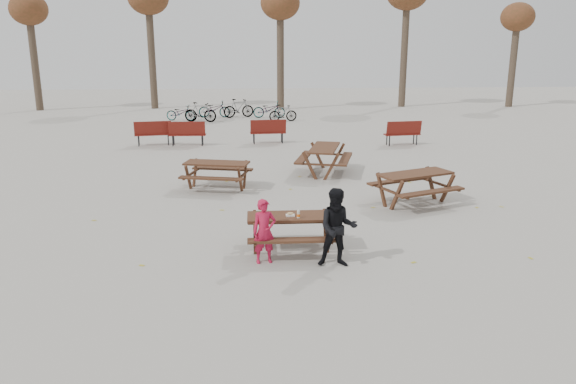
{
  "coord_description": "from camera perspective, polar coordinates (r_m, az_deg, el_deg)",
  "views": [
    {
      "loc": [
        -0.75,
        -10.98,
        4.28
      ],
      "look_at": [
        0.0,
        1.0,
        1.0
      ],
      "focal_mm": 35.0,
      "sensor_mm": 36.0,
      "label": 1
    }
  ],
  "objects": [
    {
      "name": "main_picnic_table",
      "position": [
        11.6,
        0.31,
        -3.27
      ],
      "size": [
        1.8,
        1.45,
        0.78
      ],
      "color": "#362013",
      "rests_on": "ground"
    },
    {
      "name": "bread_roll",
      "position": [
        11.47,
        0.23,
        -2.19
      ],
      "size": [
        0.14,
        0.06,
        0.05
      ],
      "primitive_type": "ellipsoid",
      "color": "tan",
      "rests_on": "food_tray"
    },
    {
      "name": "bicycle_row",
      "position": [
        31.38,
        -5.88,
        8.24
      ],
      "size": [
        7.12,
        2.62,
        1.05
      ],
      "color": "black",
      "rests_on": "ground"
    },
    {
      "name": "picnic_table_north",
      "position": [
        16.63,
        -7.22,
        1.67
      ],
      "size": [
        2.14,
        1.87,
        0.8
      ],
      "primitive_type": null,
      "rotation": [
        0.0,
        0.0,
        -0.22
      ],
      "color": "#362013",
      "rests_on": "ground"
    },
    {
      "name": "picnic_table_east",
      "position": [
        15.32,
        12.74,
        0.34
      ],
      "size": [
        2.46,
        2.25,
        0.86
      ],
      "primitive_type": null,
      "rotation": [
        0.0,
        0.0,
        0.39
      ],
      "color": "#362013",
      "rests_on": "ground"
    },
    {
      "name": "adult",
      "position": [
        10.82,
        5.07,
        -3.65
      ],
      "size": [
        0.8,
        0.65,
        1.56
      ],
      "primitive_type": "imported",
      "rotation": [
        0.0,
        0.0,
        -0.08
      ],
      "color": "black",
      "rests_on": "ground"
    },
    {
      "name": "tree_row",
      "position": [
        36.22,
        -1.02,
        18.3
      ],
      "size": [
        32.17,
        3.52,
        8.26
      ],
      "color": "#382B21",
      "rests_on": "ground"
    },
    {
      "name": "soda_bottle",
      "position": [
        11.36,
        1.07,
        -2.3
      ],
      "size": [
        0.07,
        0.07,
        0.17
      ],
      "color": "silver",
      "rests_on": "main_picnic_table"
    },
    {
      "name": "ground",
      "position": [
        11.8,
        0.3,
        -5.97
      ],
      "size": [
        80.0,
        80.0,
        0.0
      ],
      "primitive_type": "plane",
      "color": "gray",
      "rests_on": "ground"
    },
    {
      "name": "picnic_table_far",
      "position": [
        18.44,
        3.7,
        3.24
      ],
      "size": [
        2.13,
        2.41,
        0.89
      ],
      "primitive_type": null,
      "rotation": [
        0.0,
        0.0,
        1.31
      ],
      "color": "#362013",
      "rests_on": "ground"
    },
    {
      "name": "child",
      "position": [
        11.0,
        -2.42,
        -4.02
      ],
      "size": [
        0.52,
        0.4,
        1.29
      ],
      "primitive_type": "imported",
      "rotation": [
        0.0,
        0.0,
        0.2
      ],
      "color": "#B41638",
      "rests_on": "ground"
    },
    {
      "name": "park_bench_row",
      "position": [
        23.56,
        -3.59,
        6.06
      ],
      "size": [
        11.95,
        1.42,
        1.03
      ],
      "color": "maroon",
      "rests_on": "ground"
    },
    {
      "name": "food_tray",
      "position": [
        11.48,
        0.23,
        -2.39
      ],
      "size": [
        0.18,
        0.11,
        0.03
      ],
      "primitive_type": "cube",
      "color": "white",
      "rests_on": "main_picnic_table"
    },
    {
      "name": "fallen_leaves",
      "position": [
        14.19,
        1.64,
        -2.26
      ],
      "size": [
        11.0,
        11.0,
        0.01
      ],
      "primitive_type": null,
      "color": "#AAA029",
      "rests_on": "ground"
    }
  ]
}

